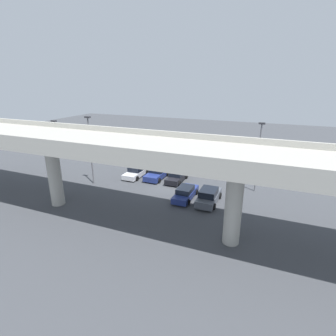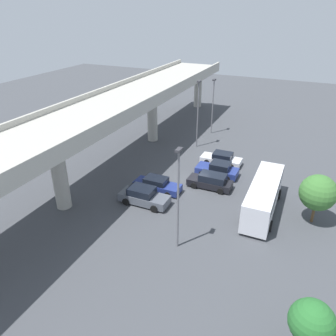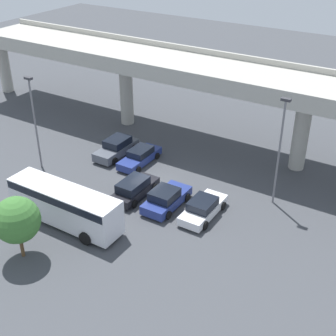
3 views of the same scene
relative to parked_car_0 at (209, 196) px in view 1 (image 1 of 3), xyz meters
The scene contains 13 objects.
ground_plane 6.55m from the parked_car_0, 27.94° to the right, with size 119.46×119.46×0.00m, color #424449.
highway_overpass 10.62m from the parked_car_0, 48.87° to the left, with size 57.12×7.44×8.23m.
parked_car_0 is the anchor object (origin of this frame).
parked_car_1 2.72m from the parked_car_0, ahead, with size 1.98×4.84×1.42m.
parked_car_2 7.38m from the parked_car_0, 41.43° to the right, with size 2.03×4.55×1.57m.
parked_car_3 9.71m from the parked_car_0, 29.52° to the right, with size 2.26×4.58×1.59m.
parked_car_4 12.25m from the parked_car_0, 20.76° to the right, with size 2.11×4.74×1.44m.
shuttle_bus 11.06m from the parked_car_0, 72.21° to the right, with size 9.08×2.59×2.91m.
lamp_post_near_aisle 21.38m from the parked_car_0, ahead, with size 0.70×0.35×7.89m.
lamp_post_mid_lot 15.89m from the parked_car_0, ahead, with size 0.70×0.35×8.72m.
lamp_post_by_overpass 8.02m from the parked_car_0, 129.56° to the right, with size 0.70×0.35×8.35m.
tree_front_left 18.06m from the parked_car_0, 123.33° to the right, with size 2.38×2.38×3.79m.
tree_front_centre 15.35m from the parked_car_0, 76.94° to the right, with size 3.09×3.09×4.49m.
Camera 1 is at (-11.67, 28.95, 12.81)m, focal length 28.00 mm.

